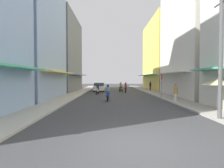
{
  "coord_description": "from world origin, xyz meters",
  "views": [
    {
      "loc": [
        -0.82,
        -5.6,
        2.16
      ],
      "look_at": [
        -0.54,
        21.37,
        1.32
      ],
      "focal_mm": 28.88,
      "sensor_mm": 36.0,
      "label": 1
    }
  ],
  "objects_px": {
    "vendor_umbrella": "(217,81)",
    "street_sign_no_entry": "(161,83)",
    "motorbike_green": "(121,87)",
    "parked_car": "(99,87)",
    "motorbike_silver": "(97,89)",
    "motorbike_maroon": "(126,88)",
    "motorbike_blue": "(108,93)",
    "pedestrian_crossing": "(150,85)",
    "utility_pole": "(221,55)",
    "pedestrian_far": "(176,93)"
  },
  "relations": [
    {
      "from": "vendor_umbrella",
      "to": "street_sign_no_entry",
      "type": "distance_m",
      "value": 7.73
    },
    {
      "from": "motorbike_green",
      "to": "parked_car",
      "type": "height_order",
      "value": "motorbike_green"
    },
    {
      "from": "motorbike_silver",
      "to": "street_sign_no_entry",
      "type": "bearing_deg",
      "value": -35.93
    },
    {
      "from": "motorbike_maroon",
      "to": "motorbike_green",
      "type": "bearing_deg",
      "value": 104.6
    },
    {
      "from": "motorbike_maroon",
      "to": "motorbike_blue",
      "type": "bearing_deg",
      "value": -105.12
    },
    {
      "from": "motorbike_blue",
      "to": "parked_car",
      "type": "relative_size",
      "value": 0.44
    },
    {
      "from": "motorbike_silver",
      "to": "motorbike_maroon",
      "type": "xyz_separation_m",
      "value": [
        4.05,
        2.5,
        0.0
      ]
    },
    {
      "from": "pedestrian_crossing",
      "to": "utility_pole",
      "type": "relative_size",
      "value": 0.27
    },
    {
      "from": "vendor_umbrella",
      "to": "pedestrian_crossing",
      "type": "bearing_deg",
      "value": 90.3
    },
    {
      "from": "motorbike_maroon",
      "to": "pedestrian_far",
      "type": "distance_m",
      "value": 11.34
    },
    {
      "from": "motorbike_maroon",
      "to": "street_sign_no_entry",
      "type": "relative_size",
      "value": 0.68
    },
    {
      "from": "motorbike_silver",
      "to": "street_sign_no_entry",
      "type": "relative_size",
      "value": 0.68
    },
    {
      "from": "motorbike_silver",
      "to": "motorbike_maroon",
      "type": "height_order",
      "value": "same"
    },
    {
      "from": "motorbike_blue",
      "to": "pedestrian_crossing",
      "type": "bearing_deg",
      "value": 61.65
    },
    {
      "from": "vendor_umbrella",
      "to": "parked_car",
      "type": "bearing_deg",
      "value": 115.73
    },
    {
      "from": "parked_car",
      "to": "street_sign_no_entry",
      "type": "height_order",
      "value": "street_sign_no_entry"
    },
    {
      "from": "pedestrian_far",
      "to": "parked_car",
      "type": "bearing_deg",
      "value": 119.54
    },
    {
      "from": "motorbike_blue",
      "to": "pedestrian_far",
      "type": "bearing_deg",
      "value": -12.09
    },
    {
      "from": "parked_car",
      "to": "street_sign_no_entry",
      "type": "bearing_deg",
      "value": -55.32
    },
    {
      "from": "vendor_umbrella",
      "to": "street_sign_no_entry",
      "type": "relative_size",
      "value": 0.83
    },
    {
      "from": "motorbike_green",
      "to": "motorbike_blue",
      "type": "height_order",
      "value": "same"
    },
    {
      "from": "motorbike_maroon",
      "to": "pedestrian_far",
      "type": "xyz_separation_m",
      "value": [
        3.55,
        -10.77,
        0.14
      ]
    },
    {
      "from": "parked_car",
      "to": "pedestrian_crossing",
      "type": "distance_m",
      "value": 8.66
    },
    {
      "from": "vendor_umbrella",
      "to": "street_sign_no_entry",
      "type": "height_order",
      "value": "street_sign_no_entry"
    },
    {
      "from": "pedestrian_far",
      "to": "street_sign_no_entry",
      "type": "relative_size",
      "value": 0.63
    },
    {
      "from": "pedestrian_far",
      "to": "street_sign_no_entry",
      "type": "height_order",
      "value": "street_sign_no_entry"
    },
    {
      "from": "pedestrian_crossing",
      "to": "street_sign_no_entry",
      "type": "distance_m",
      "value": 11.38
    },
    {
      "from": "motorbike_maroon",
      "to": "pedestrian_crossing",
      "type": "bearing_deg",
      "value": 38.6
    },
    {
      "from": "motorbike_blue",
      "to": "street_sign_no_entry",
      "type": "distance_m",
      "value": 6.04
    },
    {
      "from": "motorbike_green",
      "to": "pedestrian_crossing",
      "type": "distance_m",
      "value": 5.24
    },
    {
      "from": "pedestrian_crossing",
      "to": "vendor_umbrella",
      "type": "bearing_deg",
      "value": -89.7
    },
    {
      "from": "street_sign_no_entry",
      "to": "motorbike_maroon",
      "type": "bearing_deg",
      "value": 112.12
    },
    {
      "from": "parked_car",
      "to": "pedestrian_far",
      "type": "distance_m",
      "value": 15.61
    },
    {
      "from": "motorbike_blue",
      "to": "vendor_umbrella",
      "type": "distance_m",
      "value": 9.3
    },
    {
      "from": "pedestrian_crossing",
      "to": "vendor_umbrella",
      "type": "xyz_separation_m",
      "value": [
        0.1,
        -18.87,
        0.97
      ]
    },
    {
      "from": "motorbike_green",
      "to": "parked_car",
      "type": "xyz_separation_m",
      "value": [
        -3.56,
        0.58,
        0.04
      ]
    },
    {
      "from": "motorbike_silver",
      "to": "motorbike_blue",
      "type": "bearing_deg",
      "value": -77.88
    },
    {
      "from": "motorbike_green",
      "to": "utility_pole",
      "type": "bearing_deg",
      "value": -79.23
    },
    {
      "from": "motorbike_blue",
      "to": "motorbike_maroon",
      "type": "bearing_deg",
      "value": 74.88
    },
    {
      "from": "pedestrian_far",
      "to": "vendor_umbrella",
      "type": "xyz_separation_m",
      "value": [
        1.03,
        -4.52,
        1.12
      ]
    },
    {
      "from": "street_sign_no_entry",
      "to": "pedestrian_far",
      "type": "bearing_deg",
      "value": -82.19
    },
    {
      "from": "motorbike_green",
      "to": "motorbike_maroon",
      "type": "height_order",
      "value": "same"
    },
    {
      "from": "motorbike_green",
      "to": "motorbike_silver",
      "type": "distance_m",
      "value": 5.87
    },
    {
      "from": "pedestrian_crossing",
      "to": "utility_pole",
      "type": "xyz_separation_m",
      "value": [
        -1.25,
        -21.38,
        2.36
      ]
    },
    {
      "from": "motorbike_blue",
      "to": "utility_pole",
      "type": "distance_m",
      "value": 10.5
    },
    {
      "from": "motorbike_silver",
      "to": "motorbike_maroon",
      "type": "bearing_deg",
      "value": 31.68
    },
    {
      "from": "motorbike_green",
      "to": "vendor_umbrella",
      "type": "xyz_separation_m",
      "value": [
        5.16,
        -17.52,
        1.26
      ]
    },
    {
      "from": "motorbike_maroon",
      "to": "utility_pole",
      "type": "height_order",
      "value": "utility_pole"
    },
    {
      "from": "motorbike_silver",
      "to": "street_sign_no_entry",
      "type": "distance_m",
      "value": 8.93
    },
    {
      "from": "parked_car",
      "to": "pedestrian_crossing",
      "type": "xyz_separation_m",
      "value": [
        8.62,
        0.76,
        0.25
      ]
    }
  ]
}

